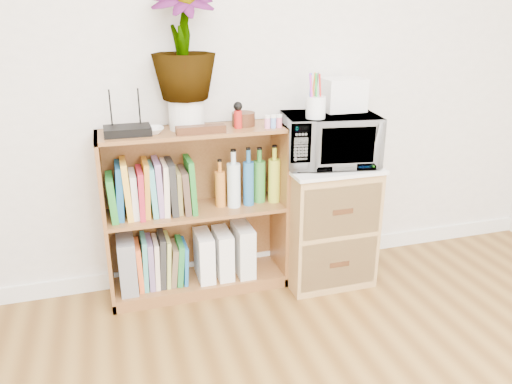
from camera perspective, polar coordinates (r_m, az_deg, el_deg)
name	(u,v)px	position (r m, az deg, el deg)	size (l,w,h in m)	color
skirting_board	(250,261)	(3.18, -0.70, -7.84)	(4.00, 0.02, 0.10)	white
bookshelf	(196,213)	(2.80, -6.82, -2.38)	(1.00, 0.30, 0.95)	brown
wicker_unit	(324,223)	(3.00, 7.82, -3.51)	(0.50, 0.45, 0.70)	#9E7542
microwave	(329,140)	(2.82, 8.40, 5.95)	(0.51, 0.34, 0.28)	silver
pen_cup	(316,107)	(2.68, 6.83, 9.59)	(0.10, 0.10, 0.11)	white
small_appliance	(342,94)	(2.90, 9.83, 10.93)	(0.23, 0.19, 0.18)	white
router	(127,131)	(2.60, -14.48, 6.81)	(0.23, 0.16, 0.04)	black
white_bowl	(151,130)	(2.60, -11.90, 6.89)	(0.13, 0.13, 0.03)	white
plant_pot	(186,114)	(2.66, -7.95, 8.79)	(0.18, 0.18, 0.16)	silver
potted_plant	(183,41)	(2.61, -8.35, 16.67)	(0.32, 0.32, 0.58)	#307931
trinket_box	(201,130)	(2.56, -6.33, 7.11)	(0.25, 0.06, 0.04)	#34190E
kokeshi_doll	(238,119)	(2.66, -2.07, 8.30)	(0.04, 0.04, 0.09)	#AC1915
wooden_bowl	(243,119)	(2.72, -1.45, 8.34)	(0.13, 0.13, 0.07)	#3B1E10
paint_jars	(273,123)	(2.67, 1.98, 7.92)	(0.11, 0.04, 0.06)	pink
file_box	(127,263)	(2.88, -14.53, -7.84)	(0.09, 0.25, 0.31)	gray
magazine_holder_left	(204,256)	(2.91, -5.95, -7.24)	(0.09, 0.22, 0.28)	white
magazine_holder_mid	(223,253)	(2.93, -3.81, -6.97)	(0.09, 0.22, 0.28)	white
magazine_holder_right	(243,249)	(2.95, -1.51, -6.48)	(0.09, 0.24, 0.30)	silver
cookbooks	(151,190)	(2.72, -11.87, 0.25)	(0.46, 0.20, 0.31)	#227F2A
liquor_bottles	(248,177)	(2.80, -0.88, 1.69)	(0.37, 0.07, 0.32)	#C97025
lower_books	(161,261)	(2.90, -10.85, -7.80)	(0.29, 0.19, 0.30)	orange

